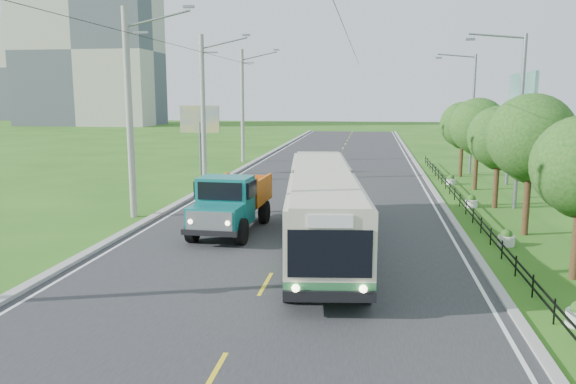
% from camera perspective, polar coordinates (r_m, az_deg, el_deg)
% --- Properties ---
extents(ground, '(240.00, 240.00, 0.00)m').
position_cam_1_polar(ground, '(17.95, -2.30, -9.35)').
color(ground, '#295A15').
rests_on(ground, ground).
extents(road, '(14.00, 120.00, 0.02)m').
position_cam_1_polar(road, '(37.27, 3.42, 0.62)').
color(road, '#28282B').
rests_on(road, ground).
extents(curb_left, '(0.40, 120.00, 0.15)m').
position_cam_1_polar(curb_left, '(38.54, -7.31, 0.96)').
color(curb_left, '#9E9E99').
rests_on(curb_left, ground).
extents(curb_right, '(0.30, 120.00, 0.10)m').
position_cam_1_polar(curb_right, '(37.33, 14.41, 0.41)').
color(curb_right, '#9E9E99').
rests_on(curb_right, ground).
extents(edge_line_left, '(0.12, 120.00, 0.00)m').
position_cam_1_polar(edge_line_left, '(38.41, -6.52, 0.87)').
color(edge_line_left, silver).
rests_on(edge_line_left, road).
extents(edge_line_right, '(0.12, 120.00, 0.00)m').
position_cam_1_polar(edge_line_right, '(37.29, 13.65, 0.39)').
color(edge_line_right, silver).
rests_on(edge_line_right, road).
extents(centre_dash, '(0.12, 2.20, 0.00)m').
position_cam_1_polar(centre_dash, '(17.94, -2.30, -9.29)').
color(centre_dash, yellow).
rests_on(centre_dash, road).
extents(railing_right, '(0.04, 40.00, 0.60)m').
position_cam_1_polar(railing_right, '(31.53, 17.07, -0.91)').
color(railing_right, black).
rests_on(railing_right, ground).
extents(pole_near, '(3.51, 0.32, 10.00)m').
position_cam_1_polar(pole_near, '(28.12, -15.76, 7.77)').
color(pole_near, gray).
rests_on(pole_near, ground).
extents(pole_mid, '(3.51, 0.32, 10.00)m').
position_cam_1_polar(pole_mid, '(39.38, -8.57, 8.45)').
color(pole_mid, gray).
rests_on(pole_mid, ground).
extents(pole_far, '(3.51, 0.32, 10.00)m').
position_cam_1_polar(pole_far, '(50.98, -4.61, 8.77)').
color(pole_far, gray).
rests_on(pole_far, ground).
extents(tree_third, '(3.60, 3.62, 6.00)m').
position_cam_1_polar(tree_third, '(25.76, 23.49, 4.72)').
color(tree_third, '#382314').
rests_on(tree_third, ground).
extents(tree_fourth, '(3.24, 3.31, 5.40)m').
position_cam_1_polar(tree_fourth, '(31.60, 20.67, 4.94)').
color(tree_fourth, '#382314').
rests_on(tree_fourth, ground).
extents(tree_fifth, '(3.48, 3.52, 5.80)m').
position_cam_1_polar(tree_fifth, '(37.46, 18.78, 6.09)').
color(tree_fifth, '#382314').
rests_on(tree_fifth, ground).
extents(tree_back, '(3.30, 3.36, 5.50)m').
position_cam_1_polar(tree_back, '(43.38, 17.37, 6.32)').
color(tree_back, '#382314').
rests_on(tree_back, ground).
extents(streetlight_mid, '(3.02, 0.20, 9.07)m').
position_cam_1_polar(streetlight_mid, '(31.58, 22.27, 7.23)').
color(streetlight_mid, slate).
rests_on(streetlight_mid, ground).
extents(streetlight_far, '(3.02, 0.20, 9.07)m').
position_cam_1_polar(streetlight_far, '(45.30, 18.08, 7.99)').
color(streetlight_far, slate).
rests_on(streetlight_far, ground).
extents(planter_near, '(0.64, 0.64, 0.67)m').
position_cam_1_polar(planter_near, '(23.96, 21.30, -4.43)').
color(planter_near, silver).
rests_on(planter_near, ground).
extents(planter_mid, '(0.64, 0.64, 0.67)m').
position_cam_1_polar(planter_mid, '(31.63, 18.14, -0.95)').
color(planter_mid, silver).
rests_on(planter_mid, ground).
extents(planter_far, '(0.64, 0.64, 0.67)m').
position_cam_1_polar(planter_far, '(39.44, 16.23, 1.16)').
color(planter_far, silver).
rests_on(planter_far, ground).
extents(billboard_left, '(3.00, 0.20, 5.20)m').
position_cam_1_polar(billboard_left, '(42.65, -8.96, 6.88)').
color(billboard_left, slate).
rests_on(billboard_left, ground).
extents(billboard_right, '(0.24, 6.00, 7.30)m').
position_cam_1_polar(billboard_right, '(37.79, 22.62, 8.16)').
color(billboard_right, slate).
rests_on(billboard_right, ground).
extents(apartment_near, '(28.00, 14.00, 30.00)m').
position_cam_1_polar(apartment_near, '(126.25, -19.59, 13.26)').
color(apartment_near, '#B7B2A3').
rests_on(apartment_near, ground).
extents(apartment_far, '(24.00, 14.00, 26.00)m').
position_cam_1_polar(apartment_far, '(160.15, -23.37, 11.43)').
color(apartment_far, '#B7B2A3').
rests_on(apartment_far, ground).
extents(bus, '(4.18, 15.40, 2.94)m').
position_cam_1_polar(bus, '(22.04, 3.44, -1.03)').
color(bus, '#2E743F').
rests_on(bus, ground).
extents(dump_truck, '(2.62, 6.16, 2.54)m').
position_cam_1_polar(dump_truck, '(24.55, -5.76, -0.73)').
color(dump_truck, '#126D6C').
rests_on(dump_truck, ground).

